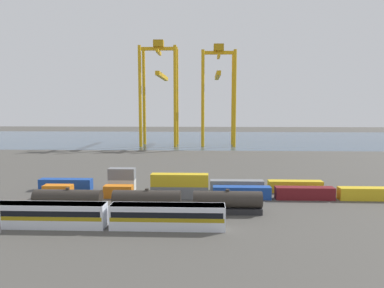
{
  "coord_description": "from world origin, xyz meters",
  "views": [
    {
      "loc": [
        0.62,
        -73.1,
        19.47
      ],
      "look_at": [
        -2.84,
        19.33,
        9.28
      ],
      "focal_mm": 32.47,
      "sensor_mm": 36.0,
      "label": 1
    }
  ],
  "objects_px": {
    "shipping_container_0": "(58,191)",
    "freight_tank_row": "(147,201)",
    "shipping_container_10": "(122,185)",
    "shipping_container_2": "(180,192)",
    "passenger_train": "(108,215)",
    "gantry_crane_west": "(160,84)",
    "gantry_crane_central": "(218,86)"
  },
  "relations": [
    {
      "from": "shipping_container_0",
      "to": "freight_tank_row",
      "type": "bearing_deg",
      "value": -25.8
    },
    {
      "from": "shipping_container_10",
      "to": "shipping_container_2",
      "type": "bearing_deg",
      "value": -24.1
    },
    {
      "from": "passenger_train",
      "to": "shipping_container_0",
      "type": "bearing_deg",
      "value": 131.03
    },
    {
      "from": "freight_tank_row",
      "to": "shipping_container_2",
      "type": "relative_size",
      "value": 3.46
    },
    {
      "from": "shipping_container_0",
      "to": "gantry_crane_west",
      "type": "xyz_separation_m",
      "value": [
        9.01,
        101.32,
        29.03
      ]
    },
    {
      "from": "freight_tank_row",
      "to": "shipping_container_0",
      "type": "relative_size",
      "value": 6.93
    },
    {
      "from": "shipping_container_0",
      "to": "shipping_container_10",
      "type": "distance_m",
      "value": 13.84
    },
    {
      "from": "passenger_train",
      "to": "freight_tank_row",
      "type": "distance_m",
      "value": 9.66
    },
    {
      "from": "passenger_train",
      "to": "gantry_crane_west",
      "type": "distance_m",
      "value": 123.26
    },
    {
      "from": "shipping_container_2",
      "to": "freight_tank_row",
      "type": "bearing_deg",
      "value": -117.53
    },
    {
      "from": "shipping_container_0",
      "to": "gantry_crane_central",
      "type": "relative_size",
      "value": 0.12
    },
    {
      "from": "passenger_train",
      "to": "shipping_container_10",
      "type": "xyz_separation_m",
      "value": [
        -3.68,
        24.64,
        -0.84
      ]
    },
    {
      "from": "passenger_train",
      "to": "gantry_crane_central",
      "type": "relative_size",
      "value": 0.77
    },
    {
      "from": "passenger_train",
      "to": "shipping_container_2",
      "type": "relative_size",
      "value": 3.08
    },
    {
      "from": "passenger_train",
      "to": "freight_tank_row",
      "type": "xyz_separation_m",
      "value": [
        4.84,
        8.36,
        -0.03
      ]
    },
    {
      "from": "freight_tank_row",
      "to": "shipping_container_10",
      "type": "distance_m",
      "value": 18.39
    },
    {
      "from": "passenger_train",
      "to": "gantry_crane_west",
      "type": "xyz_separation_m",
      "value": [
        -7.06,
        119.78,
        28.19
      ]
    },
    {
      "from": "gantry_crane_west",
      "to": "shipping_container_0",
      "type": "bearing_deg",
      "value": -95.08
    },
    {
      "from": "gantry_crane_central",
      "to": "passenger_train",
      "type": "bearing_deg",
      "value": -100.39
    },
    {
      "from": "shipping_container_10",
      "to": "gantry_crane_central",
      "type": "distance_m",
      "value": 101.76
    },
    {
      "from": "gantry_crane_west",
      "to": "shipping_container_2",
      "type": "bearing_deg",
      "value": -80.38
    },
    {
      "from": "freight_tank_row",
      "to": "passenger_train",
      "type": "bearing_deg",
      "value": -120.1
    },
    {
      "from": "shipping_container_0",
      "to": "shipping_container_2",
      "type": "bearing_deg",
      "value": 0.0
    },
    {
      "from": "shipping_container_2",
      "to": "gantry_crane_central",
      "type": "height_order",
      "value": "gantry_crane_central"
    },
    {
      "from": "shipping_container_0",
      "to": "shipping_container_2",
      "type": "relative_size",
      "value": 0.5
    },
    {
      "from": "shipping_container_0",
      "to": "gantry_crane_central",
      "type": "bearing_deg",
      "value": 69.36
    },
    {
      "from": "shipping_container_0",
      "to": "gantry_crane_west",
      "type": "bearing_deg",
      "value": 84.92
    },
    {
      "from": "shipping_container_0",
      "to": "gantry_crane_west",
      "type": "height_order",
      "value": "gantry_crane_west"
    },
    {
      "from": "passenger_train",
      "to": "shipping_container_10",
      "type": "distance_m",
      "value": 24.92
    },
    {
      "from": "freight_tank_row",
      "to": "shipping_container_10",
      "type": "height_order",
      "value": "freight_tank_row"
    },
    {
      "from": "gantry_crane_central",
      "to": "shipping_container_2",
      "type": "bearing_deg",
      "value": -96.64
    },
    {
      "from": "shipping_container_10",
      "to": "gantry_crane_west",
      "type": "relative_size",
      "value": 0.12
    }
  ]
}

